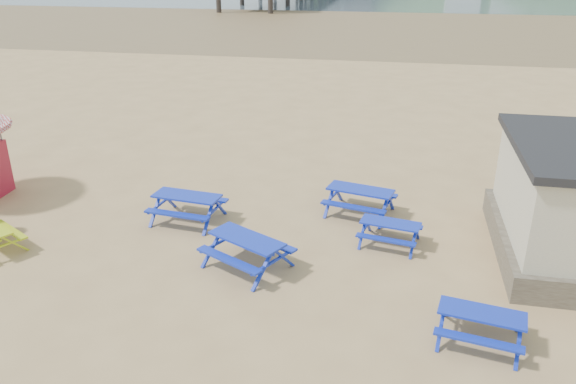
# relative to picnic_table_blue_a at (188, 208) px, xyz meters

# --- Properties ---
(ground) EXTENTS (400.00, 400.00, 0.00)m
(ground) POSITION_rel_picnic_table_blue_a_xyz_m (2.10, -1.03, -0.42)
(ground) COLOR tan
(ground) RESTS_ON ground
(wet_sand) EXTENTS (400.00, 400.00, 0.00)m
(wet_sand) POSITION_rel_picnic_table_blue_a_xyz_m (2.10, 53.97, -0.42)
(wet_sand) COLOR brown
(wet_sand) RESTS_ON ground
(picnic_table_blue_a) EXTENTS (2.19, 1.84, 0.85)m
(picnic_table_blue_a) POSITION_rel_picnic_table_blue_a_xyz_m (0.00, 0.00, 0.00)
(picnic_table_blue_a) COLOR #0E1DAF
(picnic_table_blue_a) RESTS_ON ground
(picnic_table_blue_b) EXTENTS (2.32, 2.03, 0.84)m
(picnic_table_blue_b) POSITION_rel_picnic_table_blue_a_xyz_m (5.07, 1.52, -0.00)
(picnic_table_blue_b) COLOR #0E1DAF
(picnic_table_blue_b) RESTS_ON ground
(picnic_table_blue_c) EXTENTS (1.84, 1.58, 0.68)m
(picnic_table_blue_c) POSITION_rel_picnic_table_blue_a_xyz_m (6.05, -0.33, -0.08)
(picnic_table_blue_c) COLOR #0E1DAF
(picnic_table_blue_c) RESTS_ON ground
(picnic_table_blue_d) EXTENTS (2.55, 2.39, 0.85)m
(picnic_table_blue_d) POSITION_rel_picnic_table_blue_a_xyz_m (2.49, -2.30, 0.00)
(picnic_table_blue_d) COLOR #0E1DAF
(picnic_table_blue_d) RESTS_ON ground
(picnic_table_blue_e) EXTENTS (1.96, 1.69, 0.73)m
(picnic_table_blue_e) POSITION_rel_picnic_table_blue_a_xyz_m (8.03, -4.30, -0.06)
(picnic_table_blue_e) COLOR #0E1DAF
(picnic_table_blue_e) RESTS_ON ground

